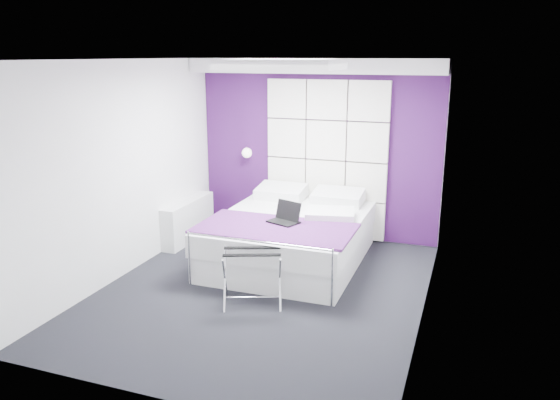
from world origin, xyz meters
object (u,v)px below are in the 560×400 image
Objects in this scene: radiator at (188,220)px; nightstand at (274,197)px; laptop at (285,217)px; wall_lamp at (248,152)px; bed at (291,236)px; luggage_rack at (252,277)px.

radiator reaches higher than nightstand.
wall_lamp is at bearing 148.60° from laptop.
luggage_rack is (0.02, -1.35, -0.03)m from bed.
wall_lamp is 0.07× the size of bed.
bed is 1.35m from luggage_rack.
nightstand is (-0.61, 1.01, 0.23)m from bed.
wall_lamp is at bearing 92.40° from luggage_rack.
wall_lamp is 0.24× the size of luggage_rack.
wall_lamp is 2.79m from luggage_rack.
laptop is at bearing 67.60° from luggage_rack.
radiator is at bearing -179.45° from laptop.
bed is (1.05, -1.05, -0.88)m from wall_lamp.
wall_lamp reaches higher than bed.
bed is 1.21m from nightstand.
wall_lamp is 1.84m from laptop.
bed is at bearing -58.94° from nightstand.
wall_lamp is 0.12× the size of radiator.
radiator is 1.32m from nightstand.
bed is 6.30× the size of laptop.
laptop is (1.72, -0.64, 0.41)m from radiator.
luggage_rack is at bearing -75.10° from nightstand.
wall_lamp is at bearing 134.82° from bed.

